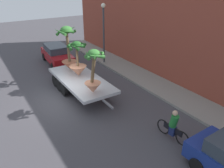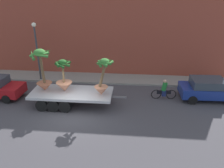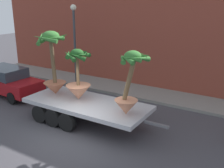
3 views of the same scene
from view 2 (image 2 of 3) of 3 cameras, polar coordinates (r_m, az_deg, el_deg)
name	(u,v)px [view 2 (image 2 of 3)]	position (r m, az deg, el deg)	size (l,w,h in m)	color
ground_plane	(75,114)	(15.58, -9.07, -7.31)	(60.00, 60.00, 0.00)	#423F44
sidewalk	(91,78)	(20.88, -5.14, 1.48)	(24.00, 2.20, 0.15)	gray
building_facade	(93,32)	(21.40, -4.70, 12.56)	(24.00, 1.20, 7.65)	brown
flatbed_trailer	(68,94)	(16.51, -10.62, -2.53)	(6.59, 2.42, 0.98)	#B7BABF
potted_palm_rear	(64,80)	(16.21, -11.66, 0.99)	(1.26, 1.23, 2.28)	tan
potted_palm_middle	(43,72)	(16.50, -16.58, 2.80)	(1.56, 1.61, 2.96)	#B26647
potted_palm_front	(103,79)	(15.25, -2.30, 1.27)	(1.36, 1.21, 2.54)	tan
cyclist	(164,90)	(17.47, 12.57, -1.51)	(1.84, 0.37, 1.54)	black
parked_car	(209,89)	(18.32, 22.55, -1.08)	(4.24, 2.04, 1.58)	navy
street_lamp	(36,44)	(20.39, -17.95, 9.21)	(0.36, 0.36, 4.83)	#383D42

